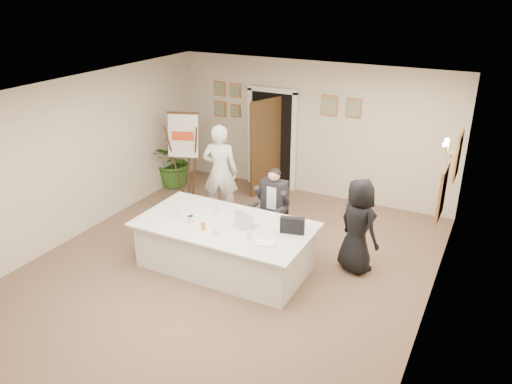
{
  "coord_description": "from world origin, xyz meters",
  "views": [
    {
      "loc": [
        3.54,
        -5.92,
        4.27
      ],
      "look_at": [
        0.18,
        0.6,
        1.13
      ],
      "focal_mm": 35.0,
      "sensor_mm": 36.0,
      "label": 1
    }
  ],
  "objects_px": {
    "standing_woman": "(358,226)",
    "paper_stack": "(266,243)",
    "conference_table": "(225,245)",
    "flip_chart": "(186,159)",
    "standing_man": "(220,172)",
    "potted_palm": "(175,160)",
    "steel_jug": "(191,219)",
    "oj_glass": "(203,227)",
    "laptop_bag": "(292,225)",
    "laptop": "(246,217)",
    "seated_man": "(273,205)"
  },
  "relations": [
    {
      "from": "standing_woman",
      "to": "paper_stack",
      "type": "bearing_deg",
      "value": 81.1
    },
    {
      "from": "conference_table",
      "to": "flip_chart",
      "type": "relative_size",
      "value": 1.54
    },
    {
      "from": "standing_man",
      "to": "standing_woman",
      "type": "distance_m",
      "value": 2.98
    },
    {
      "from": "flip_chart",
      "to": "potted_palm",
      "type": "xyz_separation_m",
      "value": [
        -0.54,
        0.35,
        -0.23
      ]
    },
    {
      "from": "standing_woman",
      "to": "potted_palm",
      "type": "distance_m",
      "value": 4.87
    },
    {
      "from": "paper_stack",
      "to": "standing_man",
      "type": "bearing_deg",
      "value": 135.05
    },
    {
      "from": "flip_chart",
      "to": "standing_woman",
      "type": "height_order",
      "value": "flip_chart"
    },
    {
      "from": "conference_table",
      "to": "steel_jug",
      "type": "xyz_separation_m",
      "value": [
        -0.49,
        -0.2,
        0.44
      ]
    },
    {
      "from": "flip_chart",
      "to": "oj_glass",
      "type": "height_order",
      "value": "flip_chart"
    },
    {
      "from": "potted_palm",
      "to": "laptop_bag",
      "type": "xyz_separation_m",
      "value": [
        3.79,
        -2.29,
        0.3
      ]
    },
    {
      "from": "flip_chart",
      "to": "oj_glass",
      "type": "bearing_deg",
      "value": -50.68
    },
    {
      "from": "standing_woman",
      "to": "oj_glass",
      "type": "distance_m",
      "value": 2.38
    },
    {
      "from": "flip_chart",
      "to": "laptop",
      "type": "bearing_deg",
      "value": -38.73
    },
    {
      "from": "seated_man",
      "to": "oj_glass",
      "type": "relative_size",
      "value": 10.4
    },
    {
      "from": "laptop_bag",
      "to": "paper_stack",
      "type": "height_order",
      "value": "laptop_bag"
    },
    {
      "from": "laptop_bag",
      "to": "paper_stack",
      "type": "xyz_separation_m",
      "value": [
        -0.2,
        -0.49,
        -0.11
      ]
    },
    {
      "from": "paper_stack",
      "to": "steel_jug",
      "type": "height_order",
      "value": "steel_jug"
    },
    {
      "from": "standing_woman",
      "to": "laptop",
      "type": "distance_m",
      "value": 1.73
    },
    {
      "from": "standing_man",
      "to": "laptop_bag",
      "type": "xyz_separation_m",
      "value": [
        2.08,
        -1.39,
        -0.02
      ]
    },
    {
      "from": "seated_man",
      "to": "laptop_bag",
      "type": "distance_m",
      "value": 1.27
    },
    {
      "from": "standing_woman",
      "to": "paper_stack",
      "type": "relative_size",
      "value": 5.6
    },
    {
      "from": "paper_stack",
      "to": "steel_jug",
      "type": "distance_m",
      "value": 1.35
    },
    {
      "from": "flip_chart",
      "to": "conference_table",
      "type": "bearing_deg",
      "value": -44.2
    },
    {
      "from": "potted_palm",
      "to": "oj_glass",
      "type": "relative_size",
      "value": 9.24
    },
    {
      "from": "standing_man",
      "to": "steel_jug",
      "type": "bearing_deg",
      "value": 90.12
    },
    {
      "from": "potted_palm",
      "to": "oj_glass",
      "type": "distance_m",
      "value": 3.83
    },
    {
      "from": "paper_stack",
      "to": "steel_jug",
      "type": "bearing_deg",
      "value": 176.34
    },
    {
      "from": "standing_woman",
      "to": "oj_glass",
      "type": "bearing_deg",
      "value": 62.91
    },
    {
      "from": "conference_table",
      "to": "potted_palm",
      "type": "relative_size",
      "value": 2.29
    },
    {
      "from": "seated_man",
      "to": "steel_jug",
      "type": "height_order",
      "value": "seated_man"
    },
    {
      "from": "conference_table",
      "to": "laptop",
      "type": "bearing_deg",
      "value": 18.1
    },
    {
      "from": "potted_palm",
      "to": "paper_stack",
      "type": "bearing_deg",
      "value": -37.75
    },
    {
      "from": "seated_man",
      "to": "standing_woman",
      "type": "bearing_deg",
      "value": -18.91
    },
    {
      "from": "standing_man",
      "to": "laptop_bag",
      "type": "bearing_deg",
      "value": 129.72
    },
    {
      "from": "conference_table",
      "to": "oj_glass",
      "type": "bearing_deg",
      "value": -115.8
    },
    {
      "from": "laptop",
      "to": "standing_woman",
      "type": "bearing_deg",
      "value": 37.73
    },
    {
      "from": "potted_palm",
      "to": "steel_jug",
      "type": "height_order",
      "value": "potted_palm"
    },
    {
      "from": "standing_man",
      "to": "laptop_bag",
      "type": "distance_m",
      "value": 2.51
    },
    {
      "from": "standing_man",
      "to": "steel_jug",
      "type": "distance_m",
      "value": 1.87
    },
    {
      "from": "standing_woman",
      "to": "steel_jug",
      "type": "relative_size",
      "value": 13.94
    },
    {
      "from": "seated_man",
      "to": "flip_chart",
      "type": "distance_m",
      "value": 2.66
    },
    {
      "from": "laptop_bag",
      "to": "conference_table",
      "type": "bearing_deg",
      "value": 177.75
    },
    {
      "from": "conference_table",
      "to": "standing_man",
      "type": "bearing_deg",
      "value": 122.83
    },
    {
      "from": "flip_chart",
      "to": "laptop_bag",
      "type": "height_order",
      "value": "flip_chart"
    },
    {
      "from": "laptop",
      "to": "oj_glass",
      "type": "bearing_deg",
      "value": -127.04
    },
    {
      "from": "standing_man",
      "to": "laptop",
      "type": "bearing_deg",
      "value": 115.98
    },
    {
      "from": "paper_stack",
      "to": "steel_jug",
      "type": "xyz_separation_m",
      "value": [
        -1.35,
        0.09,
        0.04
      ]
    },
    {
      "from": "standing_man",
      "to": "laptop_bag",
      "type": "relative_size",
      "value": 5.09
    },
    {
      "from": "seated_man",
      "to": "laptop",
      "type": "distance_m",
      "value": 1.09
    },
    {
      "from": "standing_man",
      "to": "paper_stack",
      "type": "distance_m",
      "value": 2.66
    }
  ]
}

